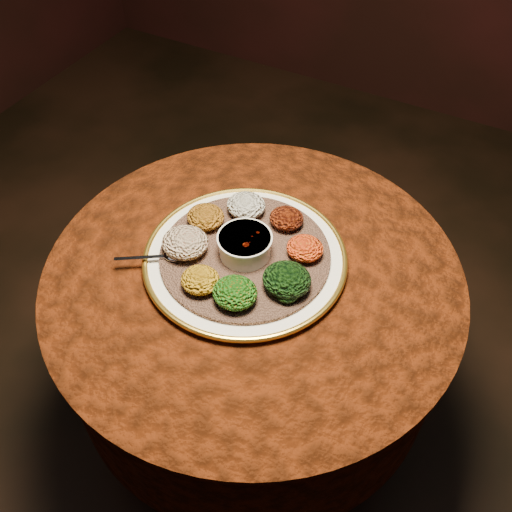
% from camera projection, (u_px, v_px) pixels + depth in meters
% --- Properties ---
extents(table, '(0.96, 0.96, 0.73)m').
position_uv_depth(table, '(253.00, 318.00, 1.43)').
color(table, black).
rests_on(table, ground).
extents(platter, '(0.55, 0.55, 0.02)m').
position_uv_depth(platter, '(245.00, 258.00, 1.31)').
color(platter, white).
rests_on(platter, table).
extents(injera, '(0.49, 0.49, 0.01)m').
position_uv_depth(injera, '(245.00, 255.00, 1.30)').
color(injera, '#8B5C45').
rests_on(injera, platter).
extents(stew_bowl, '(0.12, 0.12, 0.05)m').
position_uv_depth(stew_bowl, '(245.00, 244.00, 1.27)').
color(stew_bowl, silver).
rests_on(stew_bowl, injera).
extents(spoon, '(0.13, 0.09, 0.01)m').
position_uv_depth(spoon, '(167.00, 256.00, 1.28)').
color(spoon, silver).
rests_on(spoon, injera).
extents(portion_ayib, '(0.09, 0.09, 0.05)m').
position_uv_depth(portion_ayib, '(246.00, 205.00, 1.37)').
color(portion_ayib, beige).
rests_on(portion_ayib, injera).
extents(portion_kitfo, '(0.08, 0.08, 0.04)m').
position_uv_depth(portion_kitfo, '(287.00, 218.00, 1.34)').
color(portion_kitfo, black).
rests_on(portion_kitfo, injera).
extents(portion_tikil, '(0.08, 0.08, 0.04)m').
position_uv_depth(portion_tikil, '(305.00, 248.00, 1.28)').
color(portion_tikil, '#C77F10').
rests_on(portion_tikil, injera).
extents(portion_gomen, '(0.11, 0.10, 0.05)m').
position_uv_depth(portion_gomen, '(287.00, 280.00, 1.21)').
color(portion_gomen, black).
rests_on(portion_gomen, injera).
extents(portion_mixveg, '(0.10, 0.09, 0.05)m').
position_uv_depth(portion_mixveg, '(235.00, 293.00, 1.19)').
color(portion_mixveg, '#923C09').
rests_on(portion_mixveg, injera).
extents(portion_kik, '(0.09, 0.08, 0.04)m').
position_uv_depth(portion_kik, '(200.00, 280.00, 1.22)').
color(portion_kik, '#BC8410').
rests_on(portion_kik, injera).
extents(portion_timatim, '(0.11, 0.10, 0.05)m').
position_uv_depth(portion_timatim, '(185.00, 242.00, 1.28)').
color(portion_timatim, maroon).
rests_on(portion_timatim, injera).
extents(portion_shiro, '(0.09, 0.09, 0.04)m').
position_uv_depth(portion_shiro, '(206.00, 217.00, 1.35)').
color(portion_shiro, '#915011').
rests_on(portion_shiro, injera).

